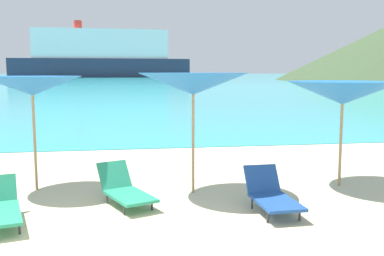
% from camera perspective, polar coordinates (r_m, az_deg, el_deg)
% --- Properties ---
extents(ground_plane, '(50.00, 100.00, 0.30)m').
position_cam_1_polar(ground_plane, '(15.60, -10.12, -2.15)').
color(ground_plane, beige).
extents(ocean_water, '(650.00, 440.00, 0.02)m').
position_cam_1_polar(ocean_water, '(233.54, -9.21, 6.56)').
color(ocean_water, '#2DADBC').
rests_on(ocean_water, ground_plane).
extents(umbrella_4, '(1.93, 1.93, 2.27)m').
position_cam_1_polar(umbrella_4, '(9.33, -19.67, 5.05)').
color(umbrella_4, '#9E7F59').
rests_on(umbrella_4, ground_plane).
extents(umbrella_5, '(2.28, 2.28, 2.33)m').
position_cam_1_polar(umbrella_5, '(8.54, 0.14, 5.62)').
color(umbrella_5, '#9E7F59').
rests_on(umbrella_5, ground_plane).
extents(umbrella_6, '(2.35, 2.35, 2.16)m').
position_cam_1_polar(umbrella_6, '(9.62, 18.64, 4.23)').
color(umbrella_6, '#9E7F59').
rests_on(umbrella_6, ground_plane).
extents(lounge_chair_0, '(0.91, 1.59, 0.65)m').
position_cam_1_polar(lounge_chair_0, '(7.66, -23.18, -9.24)').
color(lounge_chair_0, '#268C66').
rests_on(lounge_chair_0, ground_plane).
extents(lounge_chair_5, '(1.09, 1.54, 0.68)m').
position_cam_1_polar(lounge_chair_5, '(8.14, -8.56, -7.71)').
color(lounge_chair_5, '#268C66').
rests_on(lounge_chair_5, ground_plane).
extents(lounge_chair_7, '(0.67, 1.41, 0.69)m').
position_cam_1_polar(lounge_chair_7, '(7.76, 10.07, -8.33)').
color(lounge_chair_7, '#1E478C').
rests_on(lounge_chair_7, ground_plane).
extents(cruise_ship, '(67.58, 12.42, 21.20)m').
position_cam_1_polar(cruise_ship, '(176.48, -11.47, 8.94)').
color(cruise_ship, '#262D47').
rests_on(cruise_ship, ocean_water).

